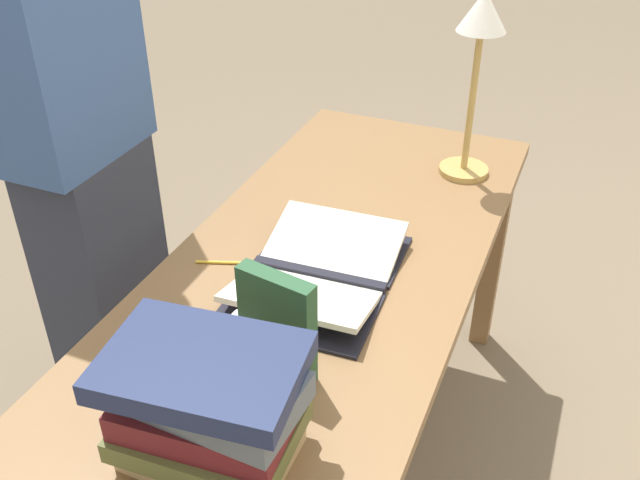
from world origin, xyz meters
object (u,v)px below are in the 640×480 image
open_book (319,272)px  person_reader (77,138)px  coffee_mug (254,338)px  book_standing_upright (277,325)px  reading_lamp (479,44)px  pencil (235,263)px  book_stack_tall (207,407)px

open_book → person_reader: bearing=-98.9°
open_book → coffee_mug: coffee_mug is taller
book_standing_upright → reading_lamp: (-0.88, 0.14, 0.25)m
coffee_mug → pencil: size_ratio=0.71×
open_book → book_stack_tall: size_ratio=1.43×
pencil → reading_lamp: bearing=149.3°
book_stack_tall → person_reader: 0.89m
book_stack_tall → coffee_mug: 0.25m
open_book → coffee_mug: 0.27m
book_standing_upright → pencil: 0.36m
reading_lamp → pencil: size_ratio=2.89×
reading_lamp → coffee_mug: size_ratio=4.04×
pencil → person_reader: 0.50m
open_book → book_standing_upright: size_ratio=2.12×
book_stack_tall → pencil: size_ratio=1.86×
book_standing_upright → reading_lamp: 0.93m
pencil → person_reader: size_ratio=0.09×
person_reader → book_standing_upright: bearing=-117.1°
book_stack_tall → pencil: (-0.48, -0.22, -0.11)m
open_book → reading_lamp: size_ratio=0.92×
book_stack_tall → person_reader: size_ratio=0.17×
book_stack_tall → person_reader: person_reader is taller
book_stack_tall → coffee_mug: book_stack_tall is taller
open_book → book_stack_tall: (0.50, 0.03, 0.09)m
book_standing_upright → coffee_mug: (-0.01, -0.06, -0.06)m
book_stack_tall → person_reader: (-0.57, -0.68, 0.08)m
person_reader → reading_lamp: bearing=-57.5°
book_standing_upright → person_reader: (-0.35, -0.69, 0.08)m
coffee_mug → person_reader: person_reader is taller
pencil → book_stack_tall: bearing=24.3°
open_book → person_reader: 0.68m
open_book → book_standing_upright: 0.30m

